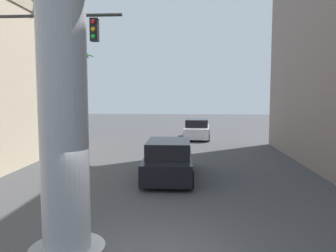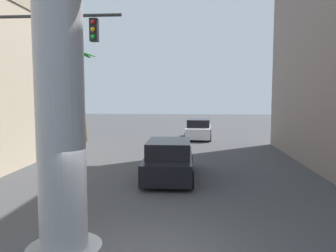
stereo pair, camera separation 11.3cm
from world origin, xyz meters
TOP-DOWN VIEW (x-y plane):
  - ground_plane at (0.00, 10.00)m, footprint 89.14×89.14m
  - car_lead at (-0.07, 7.31)m, footprint 2.09×4.70m
  - car_far at (1.42, 20.01)m, footprint 2.22×4.75m
  - palm_tree_far_left at (-7.32, 17.61)m, footprint 2.42×2.34m
  - palm_tree_mid_left at (-7.73, 10.68)m, footprint 3.04×3.05m

SIDE VIEW (x-z plane):
  - ground_plane at x=0.00m, z-range 0.00..0.00m
  - car_far at x=1.42m, z-range -0.04..1.52m
  - car_lead at x=-0.07m, z-range -0.04..1.52m
  - palm_tree_far_left at x=-7.32m, z-range 0.84..7.55m
  - palm_tree_mid_left at x=-7.73m, z-range 1.12..10.19m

